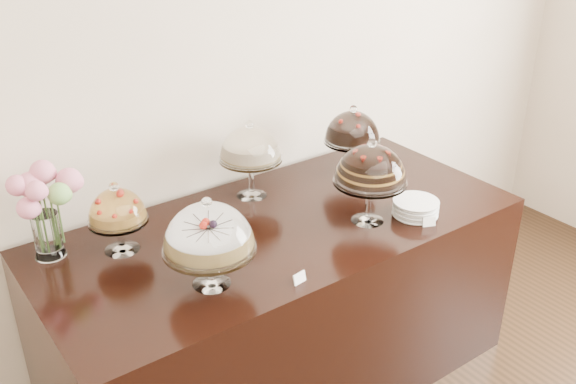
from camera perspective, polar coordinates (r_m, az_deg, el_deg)
wall_back at (r=3.17m, az=-4.75°, el=11.38°), size 5.00×0.04×3.00m
display_counter at (r=3.15m, az=-0.54°, el=-9.94°), size 2.20×1.00×0.90m
cake_stand_sugar_sponge at (r=2.40m, az=-7.08°, el=-3.54°), size 0.36×0.36×0.37m
cake_stand_choco_layer at (r=2.84m, az=7.37°, el=2.19°), size 0.33×0.33×0.40m
cake_stand_cheesecake at (r=3.05m, az=-3.37°, el=3.99°), size 0.30×0.30×0.39m
cake_stand_dark_choco at (r=3.29m, az=5.75°, el=5.49°), size 0.29×0.29×0.38m
cake_stand_fruit_tart at (r=2.72m, az=-14.96°, el=-1.53°), size 0.25×0.25×0.31m
flower_vase at (r=2.74m, az=-20.87°, el=-0.71°), size 0.29×0.21×0.40m
plate_stack at (r=3.02m, az=11.27°, el=-1.39°), size 0.21×0.21×0.07m
price_card_left at (r=2.50m, az=1.03°, el=-7.65°), size 0.06×0.02×0.04m
price_card_right at (r=2.95m, az=12.44°, el=-2.60°), size 0.06×0.04×0.04m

